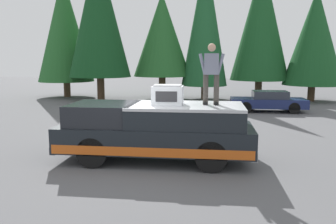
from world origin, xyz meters
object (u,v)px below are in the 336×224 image
parked_car_navy (268,101)px  compressor_unit (168,95)px  pickup_truck (156,131)px  person_on_truck_bed (211,72)px

parked_car_navy → compressor_unit: bearing=156.5°
pickup_truck → person_on_truck_bed: size_ratio=3.28×
pickup_truck → compressor_unit: 1.12m
parked_car_navy → person_on_truck_bed: bearing=162.0°
person_on_truck_bed → parked_car_navy: (9.99, -3.24, -1.97)m
compressor_unit → person_on_truck_bed: person_on_truck_bed is taller
compressor_unit → parked_car_navy: (10.18, -4.43, -1.35)m
person_on_truck_bed → parked_car_navy: 10.68m
pickup_truck → compressor_unit: (-0.09, -0.36, 1.05)m
pickup_truck → person_on_truck_bed: bearing=-86.3°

